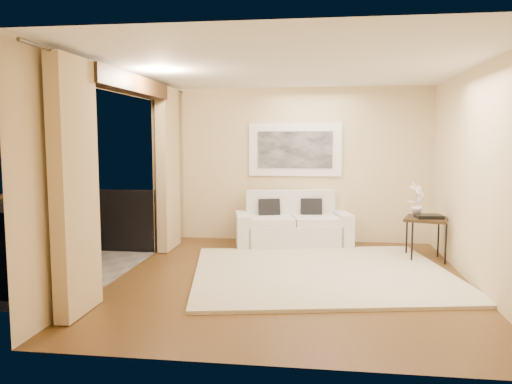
% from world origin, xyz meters
% --- Properties ---
extents(floor, '(5.00, 5.00, 0.00)m').
position_xyz_m(floor, '(0.00, 0.00, 0.00)').
color(floor, brown).
rests_on(floor, ground).
extents(room_shell, '(5.00, 6.40, 5.00)m').
position_xyz_m(room_shell, '(-2.13, 0.00, 2.52)').
color(room_shell, white).
rests_on(room_shell, ground).
extents(balcony, '(1.81, 2.60, 1.17)m').
position_xyz_m(balcony, '(-3.31, 0.00, 0.18)').
color(balcony, '#605B56').
rests_on(balcony, ground).
extents(curtains, '(0.16, 4.80, 2.64)m').
position_xyz_m(curtains, '(-2.11, 0.00, 1.34)').
color(curtains, tan).
rests_on(curtains, ground).
extents(artwork, '(1.62, 0.07, 0.92)m').
position_xyz_m(artwork, '(-0.10, 2.46, 1.62)').
color(artwork, white).
rests_on(artwork, room_shell).
extents(rug, '(3.87, 3.52, 0.04)m').
position_xyz_m(rug, '(0.39, 0.29, 0.02)').
color(rug, beige).
rests_on(rug, floor).
extents(sofa, '(2.04, 1.20, 0.92)m').
position_xyz_m(sofa, '(-0.11, 2.09, 0.33)').
color(sofa, silver).
rests_on(sofa, floor).
extents(side_table, '(0.73, 0.73, 0.64)m').
position_xyz_m(side_table, '(1.93, 1.30, 0.59)').
color(side_table, black).
rests_on(side_table, floor).
extents(tray, '(0.40, 0.31, 0.05)m').
position_xyz_m(tray, '(1.96, 1.27, 0.67)').
color(tray, black).
rests_on(tray, side_table).
extents(orchid, '(0.33, 0.33, 0.53)m').
position_xyz_m(orchid, '(1.80, 1.42, 0.91)').
color(orchid, white).
rests_on(orchid, side_table).
extents(bistro_table, '(0.70, 0.70, 0.72)m').
position_xyz_m(bistro_table, '(-3.58, 0.50, 0.63)').
color(bistro_table, black).
rests_on(bistro_table, balcony).
extents(balcony_chair_far, '(0.49, 0.49, 0.90)m').
position_xyz_m(balcony_chair_far, '(-3.39, 0.50, 0.51)').
color(balcony_chair_far, black).
rests_on(balcony_chair_far, balcony).
extents(balcony_chair_near, '(0.42, 0.43, 0.87)m').
position_xyz_m(balcony_chair_near, '(-3.36, -0.70, 0.50)').
color(balcony_chair_near, black).
rests_on(balcony_chair_near, balcony).
extents(ice_bucket, '(0.18, 0.18, 0.20)m').
position_xyz_m(ice_bucket, '(-3.71, 0.57, 0.82)').
color(ice_bucket, silver).
rests_on(ice_bucket, bistro_table).
extents(candle, '(0.06, 0.06, 0.07)m').
position_xyz_m(candle, '(-3.50, 0.60, 0.75)').
color(candle, red).
rests_on(candle, bistro_table).
extents(vase, '(0.04, 0.04, 0.18)m').
position_xyz_m(vase, '(-3.58, 0.35, 0.81)').
color(vase, silver).
rests_on(vase, bistro_table).
extents(glass_a, '(0.06, 0.06, 0.12)m').
position_xyz_m(glass_a, '(-3.47, 0.45, 0.78)').
color(glass_a, silver).
rests_on(glass_a, bistro_table).
extents(glass_b, '(0.06, 0.06, 0.12)m').
position_xyz_m(glass_b, '(-3.45, 0.52, 0.78)').
color(glass_b, silver).
rests_on(glass_b, bistro_table).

